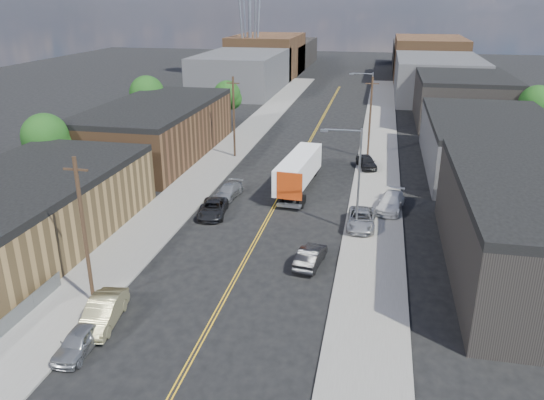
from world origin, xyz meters
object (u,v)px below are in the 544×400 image
at_px(car_right_lot_b, 391,202).
at_px(car_right_oncoming, 311,256).
at_px(car_left_d, 228,191).
at_px(car_right_lot_c, 366,162).
at_px(car_left_a, 79,341).
at_px(car_left_c, 213,208).
at_px(car_left_b, 103,312).
at_px(semi_truck, 301,167).
at_px(car_right_lot_a, 361,219).

bearing_deg(car_right_lot_b, car_right_oncoming, -106.49).
bearing_deg(car_left_d, car_right_lot_c, 50.24).
height_order(car_left_a, car_left_c, car_left_c).
height_order(car_left_c, car_right_lot_c, car_right_lot_c).
xyz_separation_m(car_left_b, car_left_c, (1.33, 18.00, -0.13)).
xyz_separation_m(car_left_b, car_left_d, (1.40, 22.85, -0.15)).
bearing_deg(car_left_b, car_right_lot_b, 44.30).
height_order(semi_truck, car_right_lot_c, semi_truck).
bearing_deg(car_left_c, car_left_a, -101.56).
relative_size(car_left_c, car_right_lot_b, 0.95).
height_order(car_left_a, car_left_d, car_left_a).
relative_size(car_left_a, car_left_c, 0.81).
xyz_separation_m(car_left_c, car_right_oncoming, (10.07, -7.87, 0.04)).
distance_m(car_left_b, car_right_lot_a, 23.12).
relative_size(car_left_a, car_left_d, 0.87).
xyz_separation_m(car_left_b, car_right_lot_a, (14.79, 17.77, 0.05)).
height_order(car_left_c, car_left_d, car_left_c).
xyz_separation_m(semi_truck, car_left_d, (-6.57, -4.77, -1.46)).
distance_m(semi_truck, car_left_b, 28.78).
height_order(car_left_d, car_right_oncoming, car_right_oncoming).
distance_m(semi_truck, car_left_a, 31.49).
xyz_separation_m(car_left_b, car_right_lot_b, (17.31, 22.31, 0.09)).
bearing_deg(car_right_lot_c, car_right_lot_b, -95.39).
bearing_deg(car_right_lot_c, car_right_oncoming, -114.57).
height_order(car_right_lot_b, car_right_lot_c, car_right_lot_b).
relative_size(car_left_b, car_right_lot_b, 0.95).
bearing_deg(car_left_d, car_left_a, -85.96).
xyz_separation_m(car_left_b, car_right_oncoming, (11.40, 10.13, -0.08)).
bearing_deg(car_right_lot_c, car_left_c, -144.96).
relative_size(car_left_d, car_right_oncoming, 1.03).
relative_size(semi_truck, car_left_b, 2.92).
bearing_deg(car_right_oncoming, car_left_d, -43.83).
height_order(car_left_d, car_right_lot_a, car_right_lot_a).
xyz_separation_m(car_left_d, car_right_lot_a, (13.39, -5.08, 0.20)).
distance_m(car_left_b, car_right_lot_c, 38.10).
relative_size(car_left_d, car_right_lot_a, 0.90).
relative_size(car_right_oncoming, car_right_lot_b, 0.85).
bearing_deg(car_right_lot_c, car_left_b, -129.83).
distance_m(car_right_lot_b, car_right_lot_c, 13.16).
relative_size(car_left_a, car_left_b, 0.81).
height_order(car_left_b, car_right_oncoming, car_left_b).
bearing_deg(car_right_oncoming, semi_truck, -70.92).
bearing_deg(semi_truck, car_left_d, -138.83).
bearing_deg(semi_truck, car_right_lot_c, 53.98).
bearing_deg(car_left_a, car_right_lot_c, 68.09).
bearing_deg(car_left_c, car_left_d, 81.31).
xyz_separation_m(car_left_c, car_right_lot_a, (13.46, -0.23, 0.17)).
height_order(car_left_c, car_right_oncoming, car_right_oncoming).
bearing_deg(car_left_d, semi_truck, 43.15).
height_order(car_left_a, car_left_b, car_left_b).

